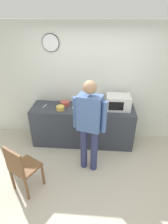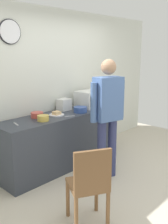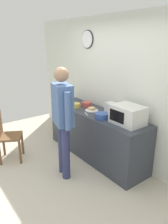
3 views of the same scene
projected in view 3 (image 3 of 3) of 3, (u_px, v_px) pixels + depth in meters
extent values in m
plane|color=beige|center=(44.00, 184.00, 3.43)|extent=(6.00, 6.00, 0.00)
cube|color=silver|center=(120.00, 90.00, 3.93)|extent=(5.40, 0.10, 2.60)
cylinder|color=white|center=(87.00, 39.00, 4.28)|extent=(0.33, 0.03, 0.33)
cylinder|color=black|center=(87.00, 39.00, 4.28)|extent=(0.35, 0.02, 0.35)
cube|color=#333842|center=(95.00, 134.00, 4.15)|extent=(2.24, 0.62, 0.90)
cube|color=silver|center=(128.00, 115.00, 3.41)|extent=(0.50, 0.38, 0.30)
cube|color=black|center=(117.00, 116.00, 3.35)|extent=(0.30, 0.01, 0.18)
cylinder|color=white|center=(92.00, 110.00, 4.08)|extent=(0.25, 0.25, 0.01)
cube|color=#E4BC82|center=(92.00, 109.00, 4.07)|extent=(0.12, 0.12, 0.05)
cylinder|color=gold|center=(76.00, 105.00, 4.27)|extent=(0.17, 0.17, 0.08)
cylinder|color=#33519E|center=(102.00, 116.00, 3.68)|extent=(0.23, 0.23, 0.09)
cylinder|color=#C64C42|center=(87.00, 104.00, 4.36)|extent=(0.19, 0.19, 0.08)
cube|color=silver|center=(112.00, 108.00, 3.90)|extent=(0.22, 0.18, 0.20)
cube|color=silver|center=(86.00, 114.00, 3.89)|extent=(0.16, 0.08, 0.01)
cube|color=silver|center=(71.00, 102.00, 4.65)|extent=(0.06, 0.17, 0.01)
cylinder|color=navy|center=(66.00, 153.00, 3.45)|extent=(0.13, 0.13, 0.91)
cylinder|color=navy|center=(62.00, 147.00, 3.63)|extent=(0.13, 0.13, 0.91)
cube|color=#47669E|center=(62.00, 105.00, 3.29)|extent=(0.45, 0.33, 0.63)
cylinder|color=#47669E|center=(68.00, 111.00, 3.08)|extent=(0.09, 0.09, 0.57)
cylinder|color=#47669E|center=(58.00, 102.00, 3.52)|extent=(0.09, 0.09, 0.57)
sphere|color=#A37A5B|center=(61.00, 75.00, 3.15)|extent=(0.22, 0.22, 0.22)
cylinder|color=brown|center=(20.00, 152.00, 3.94)|extent=(0.04, 0.04, 0.45)
cylinder|color=brown|center=(22.00, 143.00, 4.27)|extent=(0.04, 0.04, 0.45)
cylinder|color=brown|center=(0.00, 154.00, 3.89)|extent=(0.04, 0.04, 0.45)
cylinder|color=brown|center=(4.00, 145.00, 4.22)|extent=(0.04, 0.04, 0.45)
cube|color=brown|center=(10.00, 136.00, 4.00)|extent=(0.54, 0.54, 0.04)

